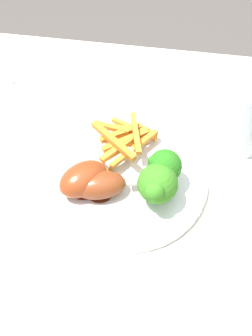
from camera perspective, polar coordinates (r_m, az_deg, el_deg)
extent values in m
plane|color=#4C4742|center=(1.36, -1.05, -17.74)|extent=(6.00, 6.00, 0.00)
cube|color=silver|center=(0.72, -1.88, -0.50)|extent=(0.92, 0.64, 0.03)
cylinder|color=white|center=(0.69, 0.00, -1.25)|extent=(0.27, 0.27, 0.01)
cylinder|color=#8CB059|center=(0.67, 4.90, -1.57)|extent=(0.02, 0.02, 0.02)
sphere|color=#2D6D24|center=(0.65, 5.06, -0.31)|extent=(0.04, 0.04, 0.04)
sphere|color=#2D6D24|center=(0.66, 3.76, -0.22)|extent=(0.02, 0.02, 0.02)
sphere|color=#2D6D24|center=(0.66, 5.29, 1.09)|extent=(0.02, 0.02, 0.02)
sphere|color=#2D6D24|center=(0.65, 6.43, 0.49)|extent=(0.02, 0.02, 0.02)
sphere|color=#2D6D24|center=(0.65, 4.50, 0.96)|extent=(0.02, 0.02, 0.02)
sphere|color=#2D6D24|center=(0.66, 5.46, 0.69)|extent=(0.02, 0.02, 0.02)
cylinder|color=#87A847|center=(0.67, 5.12, -1.31)|extent=(0.02, 0.02, 0.02)
sphere|color=#267219|center=(0.65, 5.33, 0.28)|extent=(0.05, 0.05, 0.05)
sphere|color=#267219|center=(0.64, 5.67, -0.81)|extent=(0.02, 0.02, 0.02)
sphere|color=#267219|center=(0.64, 3.73, 1.01)|extent=(0.02, 0.02, 0.02)
sphere|color=#267219|center=(0.66, 5.29, 1.19)|extent=(0.02, 0.02, 0.02)
cylinder|color=#8EA151|center=(0.66, 4.15, -3.73)|extent=(0.02, 0.02, 0.02)
sphere|color=#37811F|center=(0.63, 4.33, -2.16)|extent=(0.06, 0.06, 0.06)
sphere|color=#37811F|center=(0.62, 4.66, -3.71)|extent=(0.02, 0.02, 0.02)
sphere|color=#37811F|center=(0.61, 3.92, -3.16)|extent=(0.03, 0.03, 0.03)
sphere|color=#37811F|center=(0.63, 6.20, -2.51)|extent=(0.02, 0.02, 0.02)
cube|color=orange|center=(0.71, -0.03, 2.76)|extent=(0.06, 0.07, 0.01)
cube|color=orange|center=(0.72, 1.36, 4.98)|extent=(0.08, 0.01, 0.01)
cube|color=orange|center=(0.70, -0.05, 3.76)|extent=(0.07, 0.06, 0.01)
cube|color=orange|center=(0.72, -1.93, 5.53)|extent=(0.06, 0.02, 0.01)
cube|color=orange|center=(0.73, 1.12, 5.37)|extent=(0.08, 0.04, 0.01)
cube|color=orange|center=(0.69, 1.09, 2.66)|extent=(0.07, 0.09, 0.01)
cube|color=orange|center=(0.70, 1.33, 4.79)|extent=(0.03, 0.09, 0.01)
cube|color=orange|center=(0.69, -1.49, 3.73)|extent=(0.08, 0.07, 0.01)
cube|color=orange|center=(0.70, -1.44, 1.13)|extent=(0.05, 0.09, 0.01)
cube|color=orange|center=(0.71, 0.19, 3.04)|extent=(0.08, 0.08, 0.01)
cube|color=orange|center=(0.70, -0.19, 3.31)|extent=(0.07, 0.08, 0.01)
cube|color=orange|center=(0.71, -0.63, 4.79)|extent=(0.07, 0.05, 0.01)
cylinder|color=#63210E|center=(0.68, -5.71, -2.54)|extent=(0.05, 0.05, 0.00)
ellipsoid|color=#8D3718|center=(0.66, -5.87, -1.48)|extent=(0.10, 0.10, 0.05)
cylinder|color=beige|center=(0.68, -1.14, 1.22)|extent=(0.04, 0.04, 0.01)
sphere|color=silver|center=(0.69, 0.36, 2.11)|extent=(0.02, 0.02, 0.02)
cylinder|color=#582110|center=(0.67, -3.57, -3.26)|extent=(0.04, 0.04, 0.00)
ellipsoid|color=brown|center=(0.65, -3.65, -2.35)|extent=(0.09, 0.07, 0.04)
cylinder|color=beige|center=(0.66, 1.93, -1.82)|extent=(0.04, 0.02, 0.01)
sphere|color=silver|center=(0.66, 3.49, -1.65)|extent=(0.02, 0.02, 0.02)
cylinder|color=silver|center=(0.72, 16.47, 6.49)|extent=(0.07, 0.07, 0.13)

